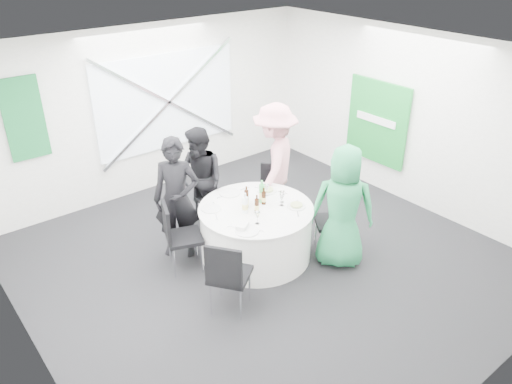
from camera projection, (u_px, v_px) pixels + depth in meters
floor at (265, 261)px, 6.92m from camera, size 6.00×6.00×0.00m
ceiling at (267, 57)px, 5.61m from camera, size 6.00×6.00×0.00m
wall_back at (151, 110)px, 8.33m from camera, size 6.00×0.00×6.00m
wall_front at (494, 288)px, 4.19m from camera, size 6.00×0.00×6.00m
wall_left at (17, 256)px, 4.60m from camera, size 0.00×6.00×6.00m
wall_right at (411, 119)px, 7.93m from camera, size 0.00×6.00×6.00m
window_panel at (168, 101)px, 8.42m from camera, size 2.60×0.03×1.60m
window_brace_a at (169, 102)px, 8.40m from camera, size 2.63×0.05×1.84m
window_brace_b at (169, 102)px, 8.40m from camera, size 2.63×0.05×1.84m
green_banner at (24, 119)px, 7.05m from camera, size 0.55×0.04×1.20m
green_sign at (377, 122)px, 8.40m from camera, size 0.05×1.20×1.40m
banquet_table at (256, 232)px, 6.88m from camera, size 1.56×1.56×0.76m
chair_back at (210, 193)px, 7.58m from camera, size 0.41×0.42×0.91m
chair_back_left at (177, 232)px, 6.49m from camera, size 0.59×0.58×0.99m
chair_back_right at (271, 187)px, 7.79m from camera, size 0.55×0.55×0.86m
chair_front_right at (339, 216)px, 6.86m from camera, size 0.63×0.63×0.99m
chair_front_left at (227, 272)px, 5.71m from camera, size 0.64×0.64×1.00m
person_man_back_left at (177, 199)px, 6.70m from camera, size 0.75×0.73×1.73m
person_man_back at (200, 180)px, 7.35m from camera, size 0.54×0.83×1.60m
person_woman_pink at (275, 163)px, 7.61m from camera, size 1.29×1.16×1.85m
person_woman_green at (343, 208)px, 6.51m from camera, size 0.97×0.98×1.71m
plate_back at (230, 193)px, 7.06m from camera, size 0.30×0.30×0.01m
plate_back_left at (211, 208)px, 6.67m from camera, size 0.27×0.27×0.01m
plate_back_right at (267, 190)px, 7.12m from camera, size 0.28×0.28×0.04m
plate_front_right at (296, 206)px, 6.72m from camera, size 0.25×0.25×0.04m
plate_front_left at (247, 231)px, 6.17m from camera, size 0.30×0.30×0.01m
napkin at (242, 226)px, 6.22m from camera, size 0.22×0.20×0.05m
beer_bottle_a at (246, 201)px, 6.66m from camera, size 0.06×0.06×0.26m
beer_bottle_b at (246, 197)px, 6.77m from camera, size 0.06×0.06×0.26m
beer_bottle_c at (264, 198)px, 6.75m from camera, size 0.06×0.06×0.24m
beer_bottle_d at (257, 206)px, 6.54m from camera, size 0.06×0.06×0.26m
green_water_bottle at (262, 194)px, 6.78m from camera, size 0.08×0.08×0.33m
clear_water_bottle at (245, 205)px, 6.54m from camera, size 0.08×0.08×0.29m
wine_glass_a at (282, 194)px, 6.78m from camera, size 0.07×0.07×0.17m
wine_glass_b at (267, 187)px, 6.96m from camera, size 0.07×0.07×0.17m
wine_glass_c at (257, 215)px, 6.28m from camera, size 0.07×0.07×0.17m
wine_glass_d at (282, 197)px, 6.70m from camera, size 0.07×0.07×0.17m
fork_a at (214, 205)px, 6.76m from camera, size 0.09×0.14×0.01m
knife_a at (217, 218)px, 6.47m from camera, size 0.09×0.14×0.01m
fork_b at (245, 189)px, 7.19m from camera, size 0.15×0.03×0.01m
knife_b at (221, 197)px, 6.97m from camera, size 0.15×0.02×0.01m
fork_c at (283, 193)px, 7.08m from camera, size 0.08×0.14×0.01m
knife_c at (260, 188)px, 7.21m from camera, size 0.09×0.14×0.01m
fork_d at (298, 214)px, 6.55m from camera, size 0.11×0.13×0.01m
knife_d at (297, 203)px, 6.81m from camera, size 0.11×0.12×0.01m
fork_e at (233, 227)px, 6.26m from camera, size 0.10×0.13×0.01m
knife_e at (257, 230)px, 6.19m from camera, size 0.10×0.13×0.01m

